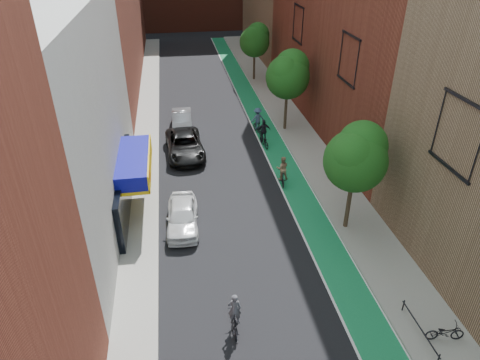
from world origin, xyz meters
name	(u,v)px	position (x,y,z in m)	size (l,w,h in m)	color
bike_lane	(261,122)	(4.00, 26.00, 0.01)	(2.00, 68.00, 0.01)	#126941
sidewalk_left	(147,129)	(-6.00, 26.00, 0.07)	(2.00, 68.00, 0.15)	gray
sidewalk_right	(289,120)	(6.50, 26.00, 0.07)	(3.00, 68.00, 0.15)	gray
building_left_white	(33,122)	(-11.00, 14.00, 6.00)	(8.00, 20.00, 12.00)	silver
tree_near	(357,156)	(5.65, 10.02, 4.66)	(3.40, 3.36, 6.42)	#332619
tree_mid	(288,73)	(5.65, 24.02, 4.89)	(3.55, 3.53, 6.74)	#332619
tree_far	(255,39)	(5.65, 38.02, 4.50)	(3.30, 3.25, 6.21)	#332619
parked_car_white	(182,216)	(-3.59, 11.64, 0.75)	(1.77, 4.39, 1.50)	white
parked_car_black	(185,145)	(-3.00, 20.75, 0.80)	(2.66, 5.77, 1.60)	black
parked_car_silver	(182,121)	(-3.00, 25.61, 0.76)	(1.62, 4.64, 1.53)	#909398
cyclist_lead	(235,318)	(-1.74, 3.92, 0.64)	(0.70, 1.66, 1.92)	black
cyclist_lane_near	(282,173)	(3.20, 15.39, 0.85)	(0.86, 1.69, 2.00)	black
cyclist_lane_mid	(264,136)	(3.20, 21.31, 0.81)	(1.12, 1.95, 2.17)	black
cyclist_lane_far	(258,122)	(3.20, 23.85, 0.98)	(1.30, 1.77, 2.17)	black
parked_bike_far	(445,332)	(6.72, 1.87, 0.57)	(0.56, 1.61, 0.85)	black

